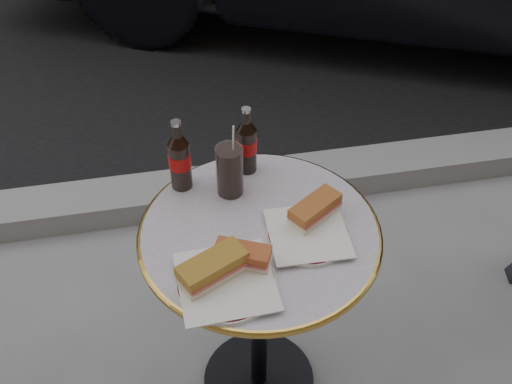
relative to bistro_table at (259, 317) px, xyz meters
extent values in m
plane|color=gray|center=(0.00, 0.00, -0.37)|extent=(80.00, 80.00, 0.00)
cube|color=gray|center=(0.00, 0.90, -0.32)|extent=(40.00, 0.20, 0.12)
cylinder|color=white|center=(-0.11, -0.16, 0.37)|extent=(0.26, 0.26, 0.01)
cylinder|color=white|center=(0.11, -0.04, 0.37)|extent=(0.24, 0.24, 0.01)
cube|color=#A37329|center=(-0.14, -0.14, 0.41)|extent=(0.18, 0.14, 0.06)
cube|color=#A9502A|center=(-0.06, -0.11, 0.40)|extent=(0.15, 0.11, 0.05)
cube|color=#A35829|center=(0.14, 0.01, 0.40)|extent=(0.16, 0.13, 0.05)
cylinder|color=black|center=(-0.05, 0.16, 0.44)|extent=(0.10, 0.10, 0.15)
camera|label=1|loc=(-0.22, -1.09, 1.55)|focal=45.00mm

